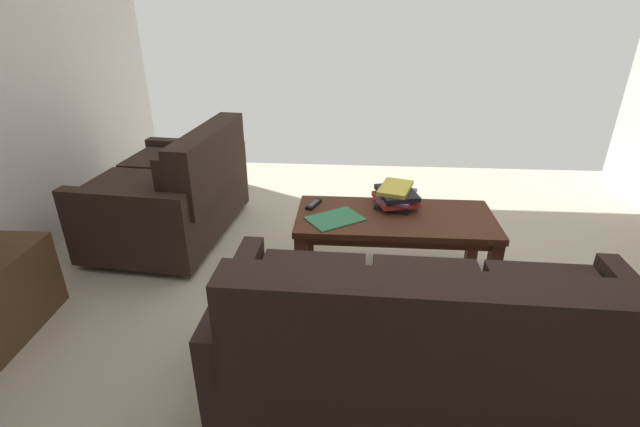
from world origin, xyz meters
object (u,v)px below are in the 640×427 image
at_px(coffee_table, 394,226).
at_px(tv_remote, 314,204).
at_px(loose_magazine, 335,219).
at_px(loveseat_near, 175,192).
at_px(sofa_main, 432,345).
at_px(book_stack, 396,196).

height_order(coffee_table, tv_remote, tv_remote).
bearing_deg(loose_magazine, loveseat_near, -149.74).
bearing_deg(sofa_main, tv_remote, -62.99).
bearing_deg(coffee_table, loose_magazine, 12.16).
xyz_separation_m(coffee_table, loose_magazine, (0.37, 0.08, 0.07)).
distance_m(coffee_table, tv_remote, 0.54).
xyz_separation_m(sofa_main, loose_magazine, (0.45, -0.97, 0.10)).
bearing_deg(loveseat_near, book_stack, 167.65).
height_order(loveseat_near, loose_magazine, loveseat_near).
distance_m(coffee_table, book_stack, 0.20).
bearing_deg(tv_remote, loose_magazine, 127.27).
height_order(sofa_main, tv_remote, sofa_main).
distance_m(sofa_main, loose_magazine, 1.07).
bearing_deg(loose_magazine, sofa_main, -9.77).
distance_m(sofa_main, loveseat_near, 2.28).
height_order(tv_remote, loose_magazine, tv_remote).
bearing_deg(loveseat_near, coffee_table, 162.64).
relative_size(sofa_main, loveseat_near, 1.38).
height_order(sofa_main, book_stack, sofa_main).
bearing_deg(sofa_main, loveseat_near, -42.82).
bearing_deg(tv_remote, loveseat_near, -19.70).
bearing_deg(loveseat_near, tv_remote, 160.30).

